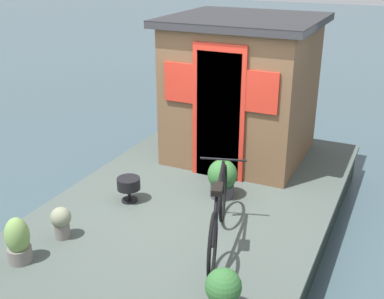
% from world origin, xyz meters
% --- Properties ---
extents(ground_plane, '(60.00, 60.00, 0.00)m').
position_xyz_m(ground_plane, '(0.00, 0.00, 0.00)').
color(ground_plane, '#384C54').
extents(houseboat_deck, '(5.20, 3.21, 0.49)m').
position_xyz_m(houseboat_deck, '(0.00, 0.00, 0.25)').
color(houseboat_deck, '#424C47').
rests_on(houseboat_deck, ground_plane).
extents(houseboat_cabin, '(1.96, 2.04, 2.02)m').
position_xyz_m(houseboat_cabin, '(1.49, 0.00, 1.51)').
color(houseboat_cabin, brown).
rests_on(houseboat_cabin, houseboat_deck).
extents(bicycle, '(1.67, 0.64, 0.79)m').
position_xyz_m(bicycle, '(-0.91, -0.63, 0.86)').
color(bicycle, black).
rests_on(bicycle, houseboat_deck).
extents(potted_plant_mint, '(0.31, 0.31, 0.43)m').
position_xyz_m(potted_plant_mint, '(-1.85, -1.06, 0.74)').
color(potted_plant_mint, '#C6754C').
rests_on(potted_plant_mint, houseboat_deck).
extents(potted_plant_lavender, '(0.22, 0.22, 0.36)m').
position_xyz_m(potted_plant_lavender, '(-1.49, 0.93, 0.69)').
color(potted_plant_lavender, slate).
rests_on(potted_plant_lavender, houseboat_deck).
extents(potted_plant_basil, '(0.24, 0.24, 0.48)m').
position_xyz_m(potted_plant_basil, '(-2.00, 1.02, 0.72)').
color(potted_plant_basil, slate).
rests_on(potted_plant_basil, houseboat_deck).
extents(potted_plant_geranium, '(0.37, 0.37, 0.49)m').
position_xyz_m(potted_plant_geranium, '(0.10, -0.27, 0.74)').
color(potted_plant_geranium, '#38383D').
rests_on(potted_plant_geranium, houseboat_deck).
extents(charcoal_grill, '(0.28, 0.28, 0.31)m').
position_xyz_m(charcoal_grill, '(-0.49, 0.71, 0.71)').
color(charcoal_grill, black).
rests_on(charcoal_grill, houseboat_deck).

